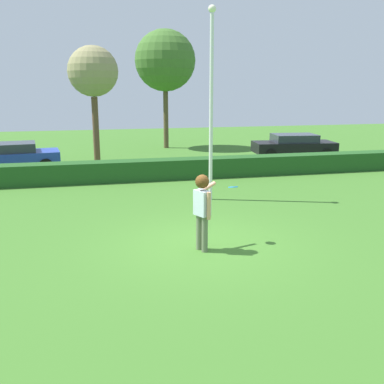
{
  "coord_description": "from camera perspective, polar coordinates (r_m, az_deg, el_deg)",
  "views": [
    {
      "loc": [
        -2.53,
        -9.73,
        3.68
      ],
      "look_at": [
        -0.12,
        0.61,
        1.15
      ],
      "focal_mm": 41.6,
      "sensor_mm": 36.0,
      "label": 1
    }
  ],
  "objects": [
    {
      "name": "person",
      "position": [
        9.99,
        1.35,
        -1.5
      ],
      "size": [
        0.63,
        0.76,
        1.78
      ],
      "color": "#667054",
      "rests_on": "ground"
    },
    {
      "name": "maple_tree",
      "position": [
        21.76,
        -12.57,
        14.73
      ],
      "size": [
        2.33,
        2.33,
        5.52
      ],
      "color": "brown",
      "rests_on": "ground"
    },
    {
      "name": "ground_plane",
      "position": [
        10.7,
        1.38,
        -6.71
      ],
      "size": [
        60.0,
        60.0,
        0.0
      ],
      "primitive_type": "plane",
      "color": "#3C6E26"
    },
    {
      "name": "birch_tree",
      "position": [
        27.31,
        -3.47,
        16.44
      ],
      "size": [
        3.58,
        3.58,
        6.95
      ],
      "color": "brown",
      "rests_on": "ground"
    },
    {
      "name": "parked_car_black",
      "position": [
        24.02,
        12.94,
        5.91
      ],
      "size": [
        4.36,
        2.18,
        1.25
      ],
      "color": "black",
      "rests_on": "ground"
    },
    {
      "name": "lamppost",
      "position": [
        14.41,
        2.49,
        12.13
      ],
      "size": [
        0.24,
        0.24,
        6.09
      ],
      "color": "silver",
      "rests_on": "ground"
    },
    {
      "name": "parked_car_blue",
      "position": [
        21.34,
        -22.32,
        4.34
      ],
      "size": [
        4.38,
        2.22,
        1.25
      ],
      "color": "#263FA5",
      "rests_on": "ground"
    },
    {
      "name": "hedge_row",
      "position": [
        18.04,
        -4.84,
        2.88
      ],
      "size": [
        25.01,
        0.9,
        0.8
      ],
      "primitive_type": "cube",
      "color": "#204E1D",
      "rests_on": "ground"
    },
    {
      "name": "frisbee",
      "position": [
        10.53,
        5.31,
        0.64
      ],
      "size": [
        0.23,
        0.23,
        0.07
      ],
      "color": "#268CE5"
    }
  ]
}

